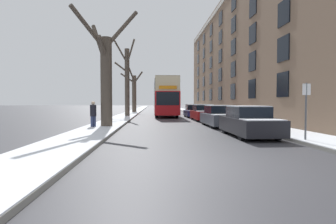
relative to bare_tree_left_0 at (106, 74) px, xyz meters
name	(u,v)px	position (x,y,z in m)	size (l,w,h in m)	color
ground_plane	(225,165)	(4.72, -9.90, -3.36)	(320.00, 320.00, 0.00)	#38383D
sidewalk_left	(139,109)	(-0.23, 43.10, -3.28)	(2.29, 130.00, 0.16)	gray
sidewalk_right	(182,109)	(9.66, 43.10, -3.28)	(2.29, 130.00, 0.16)	gray
terrace_facade_right	(258,59)	(15.30, 13.71, 3.38)	(9.10, 38.94, 13.49)	#7A604C
bare_tree_left_0	(106,74)	(0.00, 0.00, 0.00)	(3.52, 3.61, 7.62)	#4C4238
bare_tree_left_1	(127,80)	(0.08, 12.68, 0.73)	(2.42, 1.86, 8.35)	#4C4238
bare_tree_left_2	(134,92)	(-0.03, 25.36, -0.02)	(3.61, 2.16, 7.35)	#4C4238
double_decker_bus	(165,96)	(4.39, 14.49, -0.93)	(2.55, 10.55, 4.32)	red
parked_car_0	(249,122)	(7.42, -4.35, -2.69)	(1.78, 4.19, 1.45)	black
parked_car_1	(220,116)	(7.42, 0.99, -2.69)	(1.88, 4.52, 1.44)	#474C56
parked_car_2	(203,113)	(7.42, 6.77, -2.68)	(1.76, 4.37, 1.48)	maroon
parked_car_3	(193,111)	(7.42, 12.29, -2.71)	(1.76, 4.16, 1.42)	navy
pedestrian_left_sidewalk	(93,114)	(-0.69, -0.48, -2.43)	(0.37, 0.37, 1.69)	navy
street_sign_post	(306,109)	(8.81, -6.66, -2.00)	(0.32, 0.07, 2.36)	#4C4F54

